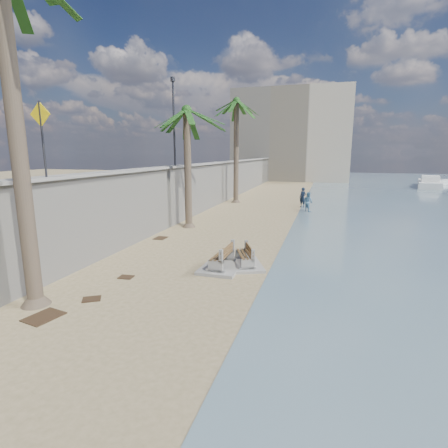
{
  "coord_description": "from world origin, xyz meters",
  "views": [
    {
      "loc": [
        3.9,
        -7.98,
        4.4
      ],
      "look_at": [
        -0.5,
        7.0,
        1.2
      ],
      "focal_mm": 28.0,
      "sensor_mm": 36.0,
      "label": 1
    }
  ],
  "objects_px": {
    "palm_back": "(237,103)",
    "palm_mid": "(187,112)",
    "person_a": "(303,196)",
    "person_b": "(308,201)",
    "bench_near": "(245,258)",
    "bench_far": "(222,259)",
    "yacht_far": "(429,184)"
  },
  "relations": [
    {
      "from": "person_a",
      "to": "person_b",
      "type": "relative_size",
      "value": 1.14
    },
    {
      "from": "person_a",
      "to": "person_b",
      "type": "distance_m",
      "value": 2.11
    },
    {
      "from": "bench_near",
      "to": "palm_back",
      "type": "distance_m",
      "value": 19.76
    },
    {
      "from": "bench_far",
      "to": "person_a",
      "type": "relative_size",
      "value": 1.14
    },
    {
      "from": "bench_near",
      "to": "person_a",
      "type": "xyz_separation_m",
      "value": [
        1.12,
        16.09,
        0.59
      ]
    },
    {
      "from": "bench_near",
      "to": "person_a",
      "type": "bearing_deg",
      "value": 86.02
    },
    {
      "from": "bench_near",
      "to": "palm_back",
      "type": "relative_size",
      "value": 0.23
    },
    {
      "from": "person_a",
      "to": "yacht_far",
      "type": "distance_m",
      "value": 26.72
    },
    {
      "from": "person_b",
      "to": "yacht_far",
      "type": "bearing_deg",
      "value": -77.27
    },
    {
      "from": "bench_far",
      "to": "yacht_far",
      "type": "relative_size",
      "value": 0.24
    },
    {
      "from": "person_b",
      "to": "person_a",
      "type": "bearing_deg",
      "value": -32.23
    },
    {
      "from": "bench_near",
      "to": "yacht_far",
      "type": "bearing_deg",
      "value": 67.66
    },
    {
      "from": "palm_mid",
      "to": "person_b",
      "type": "xyz_separation_m",
      "value": [
        6.55,
        7.8,
        -5.83
      ]
    },
    {
      "from": "bench_near",
      "to": "person_b",
      "type": "height_order",
      "value": "person_b"
    },
    {
      "from": "palm_back",
      "to": "yacht_far",
      "type": "xyz_separation_m",
      "value": [
        20.61,
        21.1,
        -8.22
      ]
    },
    {
      "from": "palm_back",
      "to": "palm_mid",
      "type": "bearing_deg",
      "value": -90.34
    },
    {
      "from": "bench_near",
      "to": "person_a",
      "type": "height_order",
      "value": "person_a"
    },
    {
      "from": "bench_near",
      "to": "yacht_far",
      "type": "xyz_separation_m",
      "value": [
        15.79,
        38.42,
        0.0
      ]
    },
    {
      "from": "person_b",
      "to": "yacht_far",
      "type": "height_order",
      "value": "person_b"
    },
    {
      "from": "palm_mid",
      "to": "person_b",
      "type": "height_order",
      "value": "palm_mid"
    },
    {
      "from": "bench_near",
      "to": "person_b",
      "type": "bearing_deg",
      "value": 83.26
    },
    {
      "from": "palm_mid",
      "to": "yacht_far",
      "type": "height_order",
      "value": "palm_mid"
    },
    {
      "from": "palm_mid",
      "to": "palm_back",
      "type": "xyz_separation_m",
      "value": [
        0.07,
        11.05,
        1.91
      ]
    },
    {
      "from": "bench_far",
      "to": "person_b",
      "type": "relative_size",
      "value": 1.3
    },
    {
      "from": "bench_near",
      "to": "bench_far",
      "type": "relative_size",
      "value": 1.05
    },
    {
      "from": "person_a",
      "to": "person_b",
      "type": "height_order",
      "value": "person_a"
    },
    {
      "from": "palm_back",
      "to": "person_a",
      "type": "xyz_separation_m",
      "value": [
        5.94,
        -1.22,
        -7.63
      ]
    },
    {
      "from": "bench_near",
      "to": "bench_far",
      "type": "distance_m",
      "value": 0.93
    },
    {
      "from": "bench_far",
      "to": "person_a",
      "type": "height_order",
      "value": "person_a"
    },
    {
      "from": "bench_near",
      "to": "person_b",
      "type": "distance_m",
      "value": 14.17
    },
    {
      "from": "yacht_far",
      "to": "person_b",
      "type": "bearing_deg",
      "value": 161.92
    },
    {
      "from": "bench_far",
      "to": "palm_back",
      "type": "height_order",
      "value": "palm_back"
    }
  ]
}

